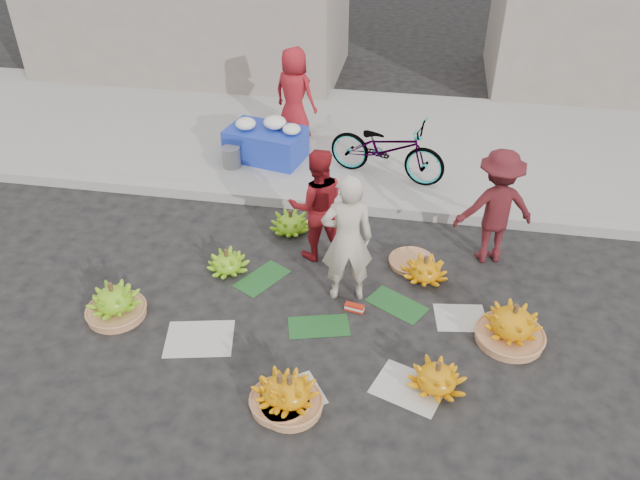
% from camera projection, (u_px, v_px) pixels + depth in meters
% --- Properties ---
extents(ground, '(80.00, 80.00, 0.00)m').
position_uv_depth(ground, '(331.00, 315.00, 6.83)').
color(ground, black).
rests_on(ground, ground).
extents(curb, '(40.00, 0.25, 0.15)m').
position_uv_depth(curb, '(356.00, 206.00, 8.56)').
color(curb, '#989590').
rests_on(curb, ground).
extents(sidewalk, '(40.00, 4.00, 0.12)m').
position_uv_depth(sidewalk, '(372.00, 140.00, 10.27)').
color(sidewalk, '#989590').
rests_on(sidewalk, ground).
extents(newspaper_scatter, '(3.20, 1.80, 0.00)m').
position_uv_depth(newspaper_scatter, '(318.00, 368.00, 6.18)').
color(newspaper_scatter, beige).
rests_on(newspaper_scatter, ground).
extents(banana_leaves, '(2.00, 1.00, 0.00)m').
position_uv_depth(banana_leaves, '(325.00, 302.00, 7.00)').
color(banana_leaves, '#184A1F').
rests_on(banana_leaves, ground).
extents(banana_bunch_0, '(0.71, 0.71, 0.44)m').
position_uv_depth(banana_bunch_0, '(114.00, 302.00, 6.72)').
color(banana_bunch_0, '#AB7048').
rests_on(banana_bunch_0, ground).
extents(banana_bunch_1, '(0.59, 0.59, 0.40)m').
position_uv_depth(banana_bunch_1, '(280.00, 393.00, 5.70)').
color(banana_bunch_1, '#AB7048').
rests_on(banana_bunch_1, ground).
extents(banana_bunch_2, '(0.65, 0.65, 0.42)m').
position_uv_depth(banana_bunch_2, '(290.00, 395.00, 5.68)').
color(banana_bunch_2, '#AB7048').
rests_on(banana_bunch_2, ground).
extents(banana_bunch_3, '(0.68, 0.68, 0.34)m').
position_uv_depth(banana_bunch_3, '(437.00, 377.00, 5.89)').
color(banana_bunch_3, orange).
rests_on(banana_bunch_3, ground).
extents(banana_bunch_4, '(0.70, 0.70, 0.47)m').
position_uv_depth(banana_bunch_4, '(512.00, 325.00, 6.39)').
color(banana_bunch_4, '#AB7048').
rests_on(banana_bunch_4, ground).
extents(banana_bunch_5, '(0.58, 0.58, 0.33)m').
position_uv_depth(banana_bunch_5, '(425.00, 270.00, 7.27)').
color(banana_bunch_5, orange).
rests_on(banana_bunch_5, ground).
extents(banana_bunch_6, '(0.57, 0.57, 0.31)m').
position_uv_depth(banana_bunch_6, '(227.00, 262.00, 7.41)').
color(banana_bunch_6, '#5EA818').
rests_on(banana_bunch_6, ground).
extents(banana_bunch_7, '(0.68, 0.68, 0.33)m').
position_uv_depth(banana_bunch_7, '(291.00, 223.00, 8.08)').
color(banana_bunch_7, '#5EA818').
rests_on(banana_bunch_7, ground).
extents(basket_spare, '(0.61, 0.61, 0.06)m').
position_uv_depth(basket_spare, '(412.00, 262.00, 7.57)').
color(basket_spare, '#AB7048').
rests_on(basket_spare, ground).
extents(incense_stack, '(0.22, 0.11, 0.09)m').
position_uv_depth(incense_stack, '(354.00, 308.00, 6.85)').
color(incense_stack, red).
rests_on(incense_stack, ground).
extents(vendor_cream, '(0.64, 0.50, 1.55)m').
position_uv_depth(vendor_cream, '(347.00, 239.00, 6.66)').
color(vendor_cream, beige).
rests_on(vendor_cream, ground).
extents(vendor_red, '(0.83, 0.73, 1.43)m').
position_uv_depth(vendor_red, '(317.00, 205.00, 7.35)').
color(vendor_red, '#AE1A20').
rests_on(vendor_red, ground).
extents(man_striped, '(1.05, 0.77, 1.46)m').
position_uv_depth(man_striped, '(496.00, 207.00, 7.29)').
color(man_striped, maroon).
rests_on(man_striped, ground).
extents(flower_table, '(1.27, 0.95, 0.66)m').
position_uv_depth(flower_table, '(266.00, 142.00, 9.48)').
color(flower_table, '#1A2FAA').
rests_on(flower_table, sidewalk).
extents(grey_bucket, '(0.27, 0.27, 0.31)m').
position_uv_depth(grey_bucket, '(231.00, 157.00, 9.32)').
color(grey_bucket, slate).
rests_on(grey_bucket, sidewalk).
extents(flower_vendor, '(0.85, 0.70, 1.48)m').
position_uv_depth(flower_vendor, '(294.00, 94.00, 9.81)').
color(flower_vendor, '#AE1A20').
rests_on(flower_vendor, sidewalk).
extents(bicycle, '(1.03, 1.82, 0.91)m').
position_uv_depth(bicycle, '(387.00, 148.00, 8.89)').
color(bicycle, gray).
rests_on(bicycle, sidewalk).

